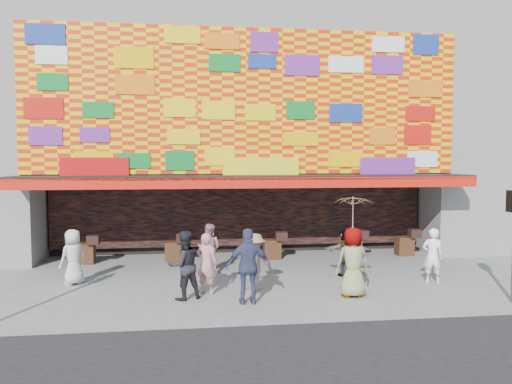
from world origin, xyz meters
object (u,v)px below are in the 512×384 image
(ped_g, at_px, (353,262))
(ped_a, at_px, (73,257))
(ped_c, at_px, (184,265))
(ped_d, at_px, (255,262))
(ped_e, at_px, (249,266))
(ped_h, at_px, (433,256))
(ped_b, at_px, (207,263))
(ped_f, at_px, (347,252))
(ped_i, at_px, (209,248))
(parasol, at_px, (354,214))

(ped_g, bearing_deg, ped_a, -20.64)
(ped_c, height_order, ped_d, ped_c)
(ped_e, relative_size, ped_h, 1.18)
(ped_d, distance_m, ped_g, 2.65)
(ped_b, distance_m, ped_f, 4.58)
(ped_f, relative_size, ped_i, 0.95)
(ped_d, height_order, parasol, parasol)
(ped_b, height_order, ped_d, ped_b)
(ped_d, relative_size, ped_h, 0.97)
(ped_f, bearing_deg, ped_a, 14.35)
(ped_d, distance_m, parasol, 3.00)
(ped_c, xyz_separation_m, parasol, (4.38, -0.32, 1.29))
(ped_a, height_order, ped_e, ped_e)
(ped_d, bearing_deg, ped_h, -155.62)
(ped_a, bearing_deg, ped_g, 118.91)
(ped_a, xyz_separation_m, ped_b, (3.78, -1.47, 0.02))
(ped_a, distance_m, ped_i, 4.03)
(ped_c, bearing_deg, ped_h, 161.78)
(ped_h, distance_m, parasol, 3.27)
(ped_e, bearing_deg, ped_g, -175.25)
(ped_d, relative_size, ped_f, 1.04)
(ped_b, relative_size, ped_h, 1.02)
(ped_g, xyz_separation_m, ped_i, (-3.65, 3.18, -0.14))
(ped_f, distance_m, parasol, 2.71)
(ped_c, height_order, parasol, parasol)
(ped_b, distance_m, ped_e, 1.46)
(ped_f, height_order, parasol, parasol)
(ped_b, height_order, ped_c, ped_c)
(ped_a, distance_m, ped_f, 8.12)
(ped_e, bearing_deg, ped_c, -21.15)
(ped_d, height_order, ped_g, ped_g)
(ped_i, relative_size, parasol, 0.82)
(ped_c, xyz_separation_m, ped_f, (4.93, 1.92, -0.14))
(ped_a, height_order, ped_d, ped_a)
(ped_a, height_order, ped_c, ped_c)
(ped_f, xyz_separation_m, parasol, (-0.55, -2.24, 1.43))
(ped_c, bearing_deg, ped_e, 135.29)
(ped_d, bearing_deg, ped_b, 34.30)
(ped_e, bearing_deg, ped_a, -28.58)
(ped_g, bearing_deg, ped_d, -26.82)
(ped_d, distance_m, ped_f, 3.24)
(ped_g, bearing_deg, ped_b, -15.59)
(ped_e, relative_size, ped_g, 1.03)
(ped_b, height_order, ped_h, ped_b)
(ped_a, xyz_separation_m, ped_e, (4.80, -2.52, 0.15))
(ped_g, height_order, parasol, parasol)
(ped_h, bearing_deg, ped_b, 17.99)
(ped_c, relative_size, ped_g, 0.96)
(ped_d, xyz_separation_m, ped_g, (2.45, -1.02, 0.14))
(ped_e, relative_size, parasol, 0.99)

